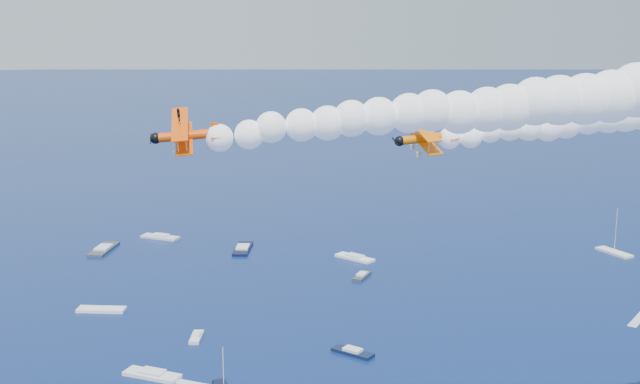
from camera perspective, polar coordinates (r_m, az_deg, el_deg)
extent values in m
cube|color=white|center=(166.14, -11.54, -12.29)|extent=(11.29, 9.90, 0.70)
cube|color=black|center=(245.09, -5.36, -3.93)|extent=(8.71, 14.46, 0.70)
cube|color=white|center=(255.41, 19.69, -3.95)|extent=(5.81, 11.86, 0.70)
cube|color=white|center=(235.53, 2.42, -4.57)|extent=(9.75, 11.90, 0.70)
cube|color=white|center=(202.57, -14.89, -7.86)|extent=(11.83, 7.15, 0.70)
cube|color=#0E1833|center=(172.85, 2.28, -11.03)|extent=(7.91, 8.86, 0.70)
cube|color=silver|center=(182.16, -8.55, -9.90)|extent=(4.19, 7.19, 0.70)
cube|color=#333644|center=(219.73, 2.91, -5.84)|extent=(7.15, 7.84, 0.70)
cube|color=#333944|center=(251.90, -14.75, -3.85)|extent=(10.02, 15.35, 0.70)
cube|color=silver|center=(261.26, -11.00, -3.08)|extent=(12.03, 10.55, 0.70)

